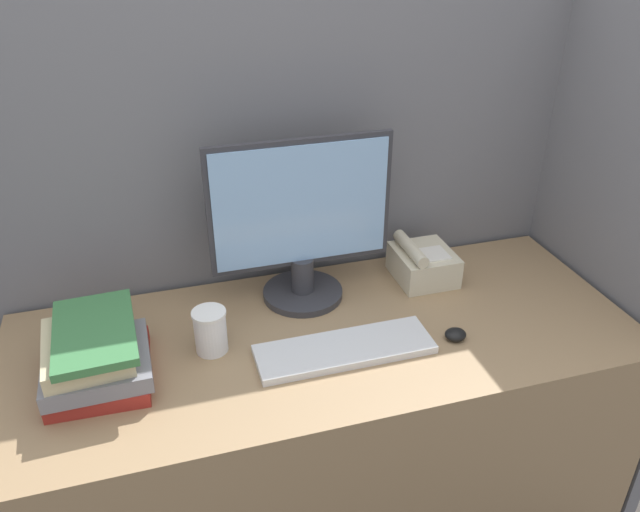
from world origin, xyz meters
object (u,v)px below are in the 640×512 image
(monitor, at_px, (302,227))
(coffee_cup, at_px, (211,331))
(mouse, at_px, (455,334))
(keyboard, at_px, (345,349))
(book_stack, at_px, (95,357))
(desk_telephone, at_px, (422,263))

(monitor, xyz_separation_m, coffee_cup, (-0.29, -0.18, -0.16))
(mouse, bearing_deg, monitor, 136.32)
(monitor, relative_size, keyboard, 1.12)
(coffee_cup, bearing_deg, mouse, -12.35)
(keyboard, xyz_separation_m, book_stack, (-0.59, 0.07, 0.06))
(keyboard, distance_m, desk_telephone, 0.44)
(coffee_cup, xyz_separation_m, book_stack, (-0.27, -0.04, 0.01))
(monitor, height_order, coffee_cup, monitor)
(keyboard, bearing_deg, desk_telephone, 39.29)
(desk_telephone, bearing_deg, mouse, -97.99)
(keyboard, xyz_separation_m, mouse, (0.29, -0.03, 0.00))
(coffee_cup, relative_size, book_stack, 0.39)
(mouse, relative_size, coffee_cup, 0.49)
(coffee_cup, bearing_deg, keyboard, -18.35)
(mouse, bearing_deg, desk_telephone, 82.01)
(keyboard, relative_size, mouse, 7.91)
(desk_telephone, bearing_deg, coffee_cup, -165.48)
(mouse, distance_m, coffee_cup, 0.63)
(book_stack, distance_m, desk_telephone, 0.95)
(monitor, distance_m, book_stack, 0.62)
(book_stack, bearing_deg, mouse, -6.16)
(mouse, height_order, desk_telephone, desk_telephone)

